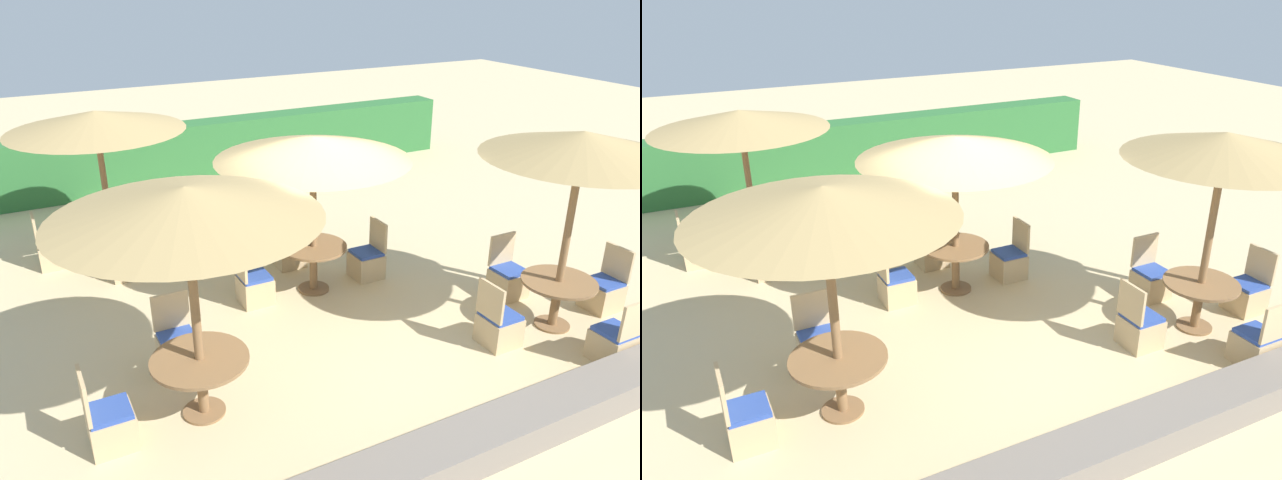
% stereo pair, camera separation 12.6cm
% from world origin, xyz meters
% --- Properties ---
extents(ground_plane, '(40.00, 40.00, 0.00)m').
position_xyz_m(ground_plane, '(0.00, 0.00, 0.00)').
color(ground_plane, '#D1BA8C').
extents(hedge_row, '(13.00, 0.70, 1.35)m').
position_xyz_m(hedge_row, '(0.00, 6.88, 0.67)').
color(hedge_row, '#2D6B33').
rests_on(hedge_row, ground_plane).
extents(stone_border, '(10.00, 0.56, 0.35)m').
position_xyz_m(stone_border, '(0.00, -3.19, 0.18)').
color(stone_border, slate).
rests_on(stone_border, ground_plane).
extents(parasol_center, '(2.82, 2.82, 2.40)m').
position_xyz_m(parasol_center, '(-0.02, 0.78, 2.23)').
color(parasol_center, olive).
rests_on(parasol_center, ground_plane).
extents(round_table_center, '(1.01, 1.01, 0.74)m').
position_xyz_m(round_table_center, '(-0.02, 0.78, 0.57)').
color(round_table_center, olive).
rests_on(round_table_center, ground_plane).
extents(patio_chair_center_east, '(0.46, 0.46, 0.93)m').
position_xyz_m(patio_chair_center_east, '(0.95, 0.78, 0.26)').
color(patio_chair_center_east, tan).
rests_on(patio_chair_center_east, ground_plane).
extents(patio_chair_center_west, '(0.46, 0.46, 0.93)m').
position_xyz_m(patio_chair_center_west, '(-0.98, 0.83, 0.26)').
color(patio_chair_center_west, tan).
rests_on(patio_chair_center_west, ground_plane).
extents(patio_chair_center_north, '(0.46, 0.46, 0.93)m').
position_xyz_m(patio_chair_center_north, '(0.01, 1.76, 0.26)').
color(patio_chair_center_north, tan).
rests_on(patio_chair_center_north, ground_plane).
extents(parasol_front_left, '(2.72, 2.72, 2.67)m').
position_xyz_m(parasol_front_left, '(-2.43, -1.24, 2.49)').
color(parasol_front_left, olive).
rests_on(parasol_front_left, ground_plane).
extents(round_table_front_left, '(1.07, 1.07, 0.72)m').
position_xyz_m(round_table_front_left, '(-2.43, -1.24, 0.57)').
color(round_table_front_left, olive).
rests_on(round_table_front_left, ground_plane).
extents(patio_chair_front_left_north, '(0.46, 0.46, 0.93)m').
position_xyz_m(patio_chair_front_left_north, '(-2.42, -0.24, 0.26)').
color(patio_chair_front_left_north, tan).
rests_on(patio_chair_front_left_north, ground_plane).
extents(patio_chair_front_left_west, '(0.46, 0.46, 0.93)m').
position_xyz_m(patio_chair_front_left_west, '(-3.44, -1.30, 0.26)').
color(patio_chair_front_left_west, tan).
rests_on(patio_chair_front_left_west, ground_plane).
extents(parasol_front_right, '(2.51, 2.51, 2.75)m').
position_xyz_m(parasol_front_right, '(2.44, -1.70, 2.57)').
color(parasol_front_right, olive).
rests_on(parasol_front_right, ground_plane).
extents(round_table_front_right, '(1.00, 1.00, 0.70)m').
position_xyz_m(round_table_front_right, '(2.44, -1.70, 0.54)').
color(round_table_front_right, olive).
rests_on(round_table_front_right, ground_plane).
extents(patio_chair_front_right_south, '(0.46, 0.46, 0.93)m').
position_xyz_m(patio_chair_front_right_south, '(2.46, -2.66, 0.26)').
color(patio_chair_front_right_south, tan).
rests_on(patio_chair_front_right_south, ground_plane).
extents(patio_chair_front_right_west, '(0.46, 0.46, 0.93)m').
position_xyz_m(patio_chair_front_right_west, '(1.44, -1.69, 0.26)').
color(patio_chair_front_right_west, tan).
rests_on(patio_chair_front_right_west, ground_plane).
extents(patio_chair_front_right_east, '(0.46, 0.46, 0.93)m').
position_xyz_m(patio_chair_front_right_east, '(3.45, -1.67, 0.26)').
color(patio_chair_front_right_east, tan).
rests_on(patio_chair_front_right_east, ground_plane).
extents(patio_chair_front_right_north, '(0.46, 0.46, 0.93)m').
position_xyz_m(patio_chair_front_right_north, '(2.50, -0.72, 0.26)').
color(patio_chair_front_right_north, tan).
rests_on(patio_chair_front_right_north, ground_plane).
extents(parasol_back_left, '(2.81, 2.81, 2.50)m').
position_xyz_m(parasol_back_left, '(-2.50, 3.51, 2.33)').
color(parasol_back_left, olive).
rests_on(parasol_back_left, ground_plane).
extents(round_table_back_left, '(1.07, 1.07, 0.73)m').
position_xyz_m(round_table_back_left, '(-2.50, 3.51, 0.58)').
color(round_table_back_left, olive).
rests_on(round_table_back_left, ground_plane).
extents(patio_chair_back_left_south, '(0.46, 0.46, 0.93)m').
position_xyz_m(patio_chair_back_left_south, '(-2.49, 2.55, 0.26)').
color(patio_chair_back_left_south, tan).
rests_on(patio_chair_back_left_south, ground_plane).
extents(patio_chair_back_left_east, '(0.46, 0.46, 0.93)m').
position_xyz_m(patio_chair_back_left_east, '(-1.48, 3.55, 0.26)').
color(patio_chair_back_left_east, tan).
rests_on(patio_chair_back_left_east, ground_plane).
extents(patio_chair_back_left_west, '(0.46, 0.46, 0.93)m').
position_xyz_m(patio_chair_back_left_west, '(-3.48, 3.52, 0.26)').
color(patio_chair_back_left_west, tan).
rests_on(patio_chair_back_left_west, ground_plane).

